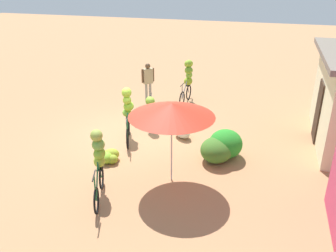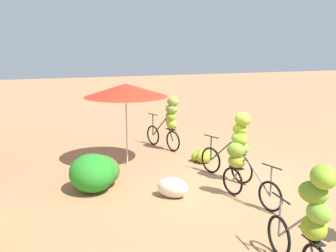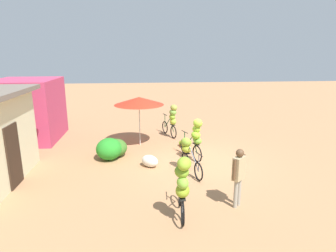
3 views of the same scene
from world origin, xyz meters
TOP-DOWN VIEW (x-y plane):
  - ground_plane at (0.00, 0.00)m, footprint 60.00×60.00m
  - hedge_bush_front_left at (0.59, 3.30)m, footprint 1.14×1.02m
  - hedge_bush_front_right at (0.92, 3.08)m, footprint 1.10×0.95m
  - market_umbrella at (2.32, 2.08)m, footprint 2.23×2.23m
  - bicycle_leftmost at (-4.00, 1.02)m, footprint 1.62×0.47m
  - bicycle_near_pile at (-0.90, 0.37)m, footprint 1.67×0.63m
  - bicycle_center_loaded at (0.12, -0.07)m, footprint 1.62×0.71m
  - bicycle_by_shop at (3.38, 0.48)m, footprint 1.59×0.72m
  - banana_pile_on_ground at (1.88, 0.02)m, footprint 0.81×0.67m
  - produce_sack at (-0.35, 1.72)m, footprint 0.80×0.81m
  - person_vendor at (-3.45, -0.59)m, footprint 0.42×0.45m

SIDE VIEW (x-z plane):
  - ground_plane at x=0.00m, z-range 0.00..0.00m
  - banana_pile_on_ground at x=1.88m, z-range -0.01..0.34m
  - produce_sack at x=-0.35m, z-range 0.00..0.44m
  - hedge_bush_front_right at x=0.92m, z-range 0.00..0.71m
  - hedge_bush_front_left at x=0.59m, z-range 0.00..0.86m
  - bicycle_near_pile at x=-0.90m, z-range 0.13..1.33m
  - bicycle_by_shop at x=3.38m, z-range 0.14..1.83m
  - bicycle_center_loaded at x=0.12m, z-range 0.14..1.86m
  - person_vendor at x=-3.45m, z-range 0.19..1.87m
  - bicycle_leftmost at x=-4.00m, z-range 0.16..1.93m
  - market_umbrella at x=2.32m, z-range 0.94..3.17m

